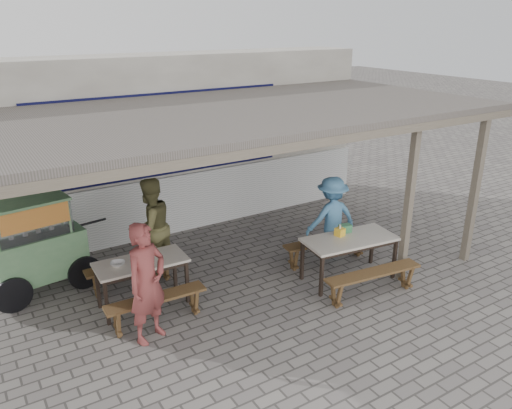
{
  "coord_description": "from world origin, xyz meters",
  "views": [
    {
      "loc": [
        -3.69,
        -5.97,
        4.14
      ],
      "look_at": [
        0.58,
        0.9,
        1.12
      ],
      "focal_mm": 35.0,
      "sensor_mm": 36.0,
      "label": 1
    }
  ],
  "objects": [
    {
      "name": "bench_right_street",
      "position": [
        1.51,
        -1.08,
        0.34
      ],
      "size": [
        1.67,
        0.48,
        0.45
      ],
      "rotation": [
        0.0,
        0.0,
        -0.12
      ],
      "color": "brown",
      "rests_on": "ground"
    },
    {
      "name": "tissue_box",
      "position": [
        1.5,
        -0.26,
        0.82
      ],
      "size": [
        0.15,
        0.15,
        0.14
      ],
      "primitive_type": "cube",
      "rotation": [
        0.0,
        0.0,
        0.16
      ],
      "color": "yellow",
      "rests_on": "table_right"
    },
    {
      "name": "table_right",
      "position": [
        1.59,
        -0.42,
        0.67
      ],
      "size": [
        1.63,
        0.91,
        0.75
      ],
      "rotation": [
        0.0,
        0.0,
        -0.12
      ],
      "color": "beige",
      "rests_on": "ground"
    },
    {
      "name": "patron_right_table",
      "position": [
        1.89,
        0.42,
        0.76
      ],
      "size": [
        1.05,
        0.69,
        1.53
      ],
      "primitive_type": "imported",
      "rotation": [
        0.0,
        0.0,
        3.01
      ],
      "color": "#508CBA",
      "rests_on": "ground"
    },
    {
      "name": "ground",
      "position": [
        0.0,
        0.0,
        0.0
      ],
      "size": [
        60.0,
        60.0,
        0.0
      ],
      "primitive_type": "plane",
      "color": "slate",
      "rests_on": "ground"
    },
    {
      "name": "back_wall",
      "position": [
        -0.0,
        3.58,
        1.72
      ],
      "size": [
        9.0,
        1.28,
        3.5
      ],
      "color": "beige",
      "rests_on": "ground"
    },
    {
      "name": "condiment_jar",
      "position": [
        -1.36,
        0.77,
        0.8
      ],
      "size": [
        0.08,
        0.08,
        0.09
      ],
      "primitive_type": "cylinder",
      "color": "silver",
      "rests_on": "table_left"
    },
    {
      "name": "patron_wall_side",
      "position": [
        -1.12,
        1.53,
        0.85
      ],
      "size": [
        0.99,
        0.87,
        1.71
      ],
      "primitive_type": "imported",
      "rotation": [
        0.0,
        0.0,
        3.46
      ],
      "color": "brown",
      "rests_on": "ground"
    },
    {
      "name": "vendor_cart",
      "position": [
        -2.87,
        1.87,
        0.85
      ],
      "size": [
        1.9,
        0.96,
        1.56
      ],
      "rotation": [
        0.0,
        0.0,
        0.15
      ],
      "color": "#679463",
      "rests_on": "ground"
    },
    {
      "name": "bench_left_wall",
      "position": [
        -1.61,
        1.2,
        0.34
      ],
      "size": [
        1.46,
        0.33,
        0.45
      ],
      "rotation": [
        0.0,
        0.0,
        -0.03
      ],
      "color": "brown",
      "rests_on": "ground"
    },
    {
      "name": "warung_roof",
      "position": [
        0.02,
        0.9,
        2.71
      ],
      "size": [
        9.0,
        4.21,
        2.81
      ],
      "color": "#5F5651",
      "rests_on": "ground"
    },
    {
      "name": "table_left",
      "position": [
        -1.63,
        0.6,
        0.67
      ],
      "size": [
        1.37,
        0.68,
        0.75
      ],
      "rotation": [
        0.0,
        0.0,
        -0.03
      ],
      "color": "beige",
      "rests_on": "ground"
    },
    {
      "name": "patron_street_side",
      "position": [
        -1.84,
        -0.26,
        0.85
      ],
      "size": [
        0.73,
        0.62,
        1.7
      ],
      "primitive_type": "imported",
      "rotation": [
        0.0,
        0.0,
        0.41
      ],
      "color": "brown",
      "rests_on": "ground"
    },
    {
      "name": "donation_box",
      "position": [
        1.68,
        -0.19,
        0.82
      ],
      "size": [
        0.22,
        0.17,
        0.13
      ],
      "primitive_type": "cube",
      "rotation": [
        0.0,
        0.0,
        -0.18
      ],
      "color": "#377C4B",
      "rests_on": "table_right"
    },
    {
      "name": "bench_left_street",
      "position": [
        -1.65,
        -0.0,
        0.34
      ],
      "size": [
        1.46,
        0.33,
        0.45
      ],
      "rotation": [
        0.0,
        0.0,
        -0.03
      ],
      "color": "brown",
      "rests_on": "ground"
    },
    {
      "name": "condiment_bowl",
      "position": [
        -1.96,
        0.65,
        0.78
      ],
      "size": [
        0.27,
        0.27,
        0.05
      ],
      "primitive_type": "imported",
      "rotation": [
        0.0,
        0.0,
        -0.39
      ],
      "color": "silver",
      "rests_on": "table_left"
    },
    {
      "name": "bench_right_wall",
      "position": [
        1.67,
        0.24,
        0.34
      ],
      "size": [
        1.67,
        0.48,
        0.45
      ],
      "rotation": [
        0.0,
        0.0,
        -0.12
      ],
      "color": "brown",
      "rests_on": "ground"
    }
  ]
}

